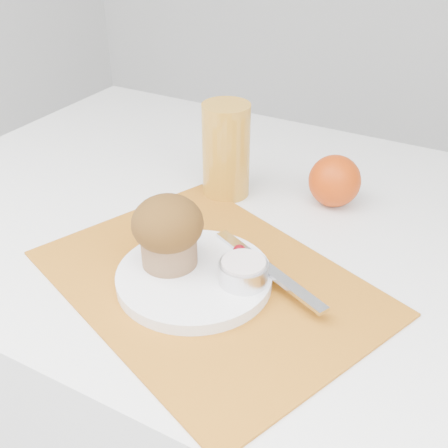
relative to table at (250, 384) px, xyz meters
The scene contains 11 objects.
table is the anchor object (origin of this frame).
placemat 0.42m from the table, 84.67° to the right, with size 0.44×0.32×0.00m, color #B26718.
plate 0.43m from the table, 89.11° to the right, with size 0.20×0.20×0.02m, color white.
ramekin 0.45m from the table, 68.81° to the right, with size 0.06×0.06×0.03m, color silver.
cream 0.46m from the table, 68.81° to the right, with size 0.06×0.06×0.01m, color silver.
raspberry_near 0.42m from the table, 73.71° to the right, with size 0.02×0.02×0.02m, color #510208.
raspberry_far 0.44m from the table, 74.75° to the right, with size 0.02×0.02×0.02m, color #510204.
butter_knife 0.43m from the table, 58.32° to the right, with size 0.21×0.02×0.01m, color silver.
orange 0.44m from the table, 49.21° to the left, with size 0.08×0.08×0.08m, color #C03B06.
juice_glass 0.46m from the table, 148.08° to the left, with size 0.08×0.08×0.16m, color orange.
muffin 0.48m from the table, 101.32° to the right, with size 0.09×0.09×0.10m.
Camera 1 is at (0.32, -0.63, 1.21)m, focal length 45.00 mm.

